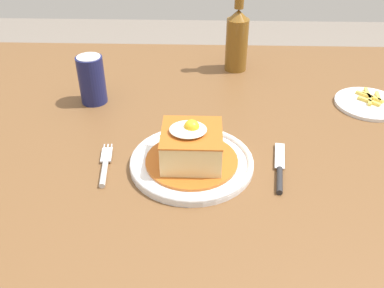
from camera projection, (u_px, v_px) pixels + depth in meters
name	position (u px, v px, depth m)	size (l,w,h in m)	color
dining_table	(191.00, 160.00, 1.04)	(1.35, 1.05, 0.73)	brown
main_plate	(192.00, 162.00, 0.86)	(0.25, 0.25, 0.02)	white
sandwich_meal	(192.00, 147.00, 0.84)	(0.19, 0.19, 0.10)	#B75B1E
fork	(105.00, 167.00, 0.85)	(0.03, 0.14, 0.01)	silver
knife	(280.00, 173.00, 0.84)	(0.04, 0.17, 0.01)	#262628
soda_can	(92.00, 80.00, 1.06)	(0.07, 0.07, 0.12)	#191E51
beer_bottle_amber	(237.00, 37.00, 1.20)	(0.06, 0.06, 0.27)	brown
side_plate_fries	(369.00, 103.00, 1.07)	(0.17, 0.17, 0.02)	white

